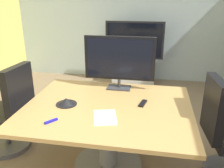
% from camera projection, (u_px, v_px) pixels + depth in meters
% --- Properties ---
extents(wall_back_glass_partition, '(5.42, 0.10, 2.94)m').
position_uv_depth(wall_back_glass_partition, '(137.00, 12.00, 5.13)').
color(wall_back_glass_partition, '#9EB2B7').
rests_on(wall_back_glass_partition, ground).
extents(conference_table, '(1.72, 1.38, 0.74)m').
position_uv_depth(conference_table, '(108.00, 121.00, 2.58)').
color(conference_table, '#B2894C').
rests_on(conference_table, ground).
extents(office_chair_left, '(0.62, 0.60, 1.09)m').
position_uv_depth(office_chair_left, '(10.00, 116.00, 2.92)').
color(office_chair_left, '#4C4C51').
rests_on(office_chair_left, ground).
extents(tv_monitor, '(0.84, 0.18, 0.64)m').
position_uv_depth(tv_monitor, '(119.00, 60.00, 2.87)').
color(tv_monitor, '#333338').
rests_on(tv_monitor, conference_table).
extents(wall_display_unit, '(1.20, 0.36, 1.31)m').
position_uv_depth(wall_display_unit, '(134.00, 63.00, 5.17)').
color(wall_display_unit, '#B7BABC').
rests_on(wall_display_unit, ground).
extents(conference_phone, '(0.22, 0.22, 0.07)m').
position_uv_depth(conference_phone, '(66.00, 102.00, 2.54)').
color(conference_phone, black).
rests_on(conference_phone, conference_table).
extents(remote_control, '(0.09, 0.18, 0.02)m').
position_uv_depth(remote_control, '(143.00, 103.00, 2.56)').
color(remote_control, black).
rests_on(remote_control, conference_table).
extents(whiteboard_marker, '(0.10, 0.12, 0.02)m').
position_uv_depth(whiteboard_marker, '(51.00, 121.00, 2.20)').
color(whiteboard_marker, '#1919A5').
rests_on(whiteboard_marker, conference_table).
extents(paper_notepad, '(0.28, 0.34, 0.01)m').
position_uv_depth(paper_notepad, '(105.00, 117.00, 2.28)').
color(paper_notepad, white).
rests_on(paper_notepad, conference_table).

